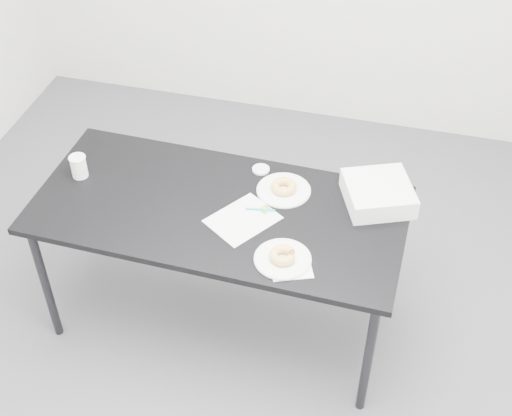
% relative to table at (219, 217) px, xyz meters
% --- Properties ---
extents(floor, '(4.00, 4.00, 0.00)m').
position_rel_table_xyz_m(floor, '(0.04, -0.00, -0.72)').
color(floor, '#4D4D52').
rests_on(floor, ground).
extents(table, '(1.74, 0.85, 0.78)m').
position_rel_table_xyz_m(table, '(0.00, 0.00, 0.00)').
color(table, black).
rests_on(table, floor).
extents(scorecard, '(0.36, 0.37, 0.00)m').
position_rel_table_xyz_m(scorecard, '(0.13, -0.05, 0.06)').
color(scorecard, silver).
rests_on(scorecard, table).
extents(logo_patch, '(0.07, 0.07, 0.00)m').
position_rel_table_xyz_m(logo_patch, '(0.21, 0.04, 0.06)').
color(logo_patch, green).
rests_on(logo_patch, scorecard).
extents(pen, '(0.14, 0.03, 0.01)m').
position_rel_table_xyz_m(pen, '(0.19, 0.03, 0.07)').
color(pen, '#0E949B').
rests_on(pen, scorecard).
extents(napkin, '(0.22, 0.22, 0.00)m').
position_rel_table_xyz_m(napkin, '(0.40, -0.27, 0.06)').
color(napkin, silver).
rests_on(napkin, table).
extents(plate_near, '(0.25, 0.25, 0.01)m').
position_rel_table_xyz_m(plate_near, '(0.36, -0.25, 0.07)').
color(plate_near, silver).
rests_on(plate_near, napkin).
extents(donut_near, '(0.14, 0.14, 0.04)m').
position_rel_table_xyz_m(donut_near, '(0.36, -0.25, 0.09)').
color(donut_near, gold).
rests_on(donut_near, plate_near).
extents(plate_far, '(0.26, 0.26, 0.01)m').
position_rel_table_xyz_m(plate_far, '(0.26, 0.19, 0.06)').
color(plate_far, silver).
rests_on(plate_far, table).
extents(donut_far, '(0.13, 0.13, 0.04)m').
position_rel_table_xyz_m(donut_far, '(0.26, 0.19, 0.09)').
color(donut_far, gold).
rests_on(donut_far, plate_far).
extents(coffee_cup, '(0.08, 0.08, 0.11)m').
position_rel_table_xyz_m(coffee_cup, '(-0.71, 0.05, 0.12)').
color(coffee_cup, white).
rests_on(coffee_cup, table).
extents(cup_lid, '(0.08, 0.08, 0.01)m').
position_rel_table_xyz_m(cup_lid, '(0.12, 0.31, 0.07)').
color(cup_lid, silver).
rests_on(cup_lid, table).
extents(bakery_box, '(0.39, 0.39, 0.10)m').
position_rel_table_xyz_m(bakery_box, '(0.70, 0.22, 0.11)').
color(bakery_box, silver).
rests_on(bakery_box, table).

